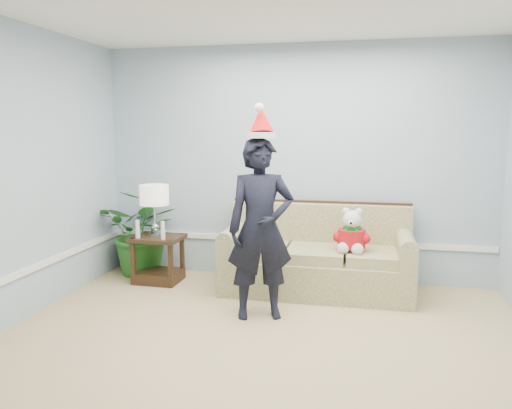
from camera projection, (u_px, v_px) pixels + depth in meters
The scene contains 10 objects.
room_shell at pixel (243, 190), 3.33m from camera, with size 4.54×5.04×2.74m.
wainscot_trim at pixel (155, 264), 4.85m from camera, with size 4.49×4.99×0.06m.
sofa at pixel (317, 260), 5.42m from camera, with size 2.01×0.86×0.94m.
side_table at pixel (158, 264), 5.74m from camera, with size 0.57×0.48×0.54m.
table_lamp at pixel (154, 197), 5.64m from camera, with size 0.33×0.33×0.59m.
candle_pair at pixel (150, 230), 5.54m from camera, with size 0.35×0.05×0.20m.
houseplant at pixel (144, 231), 6.01m from camera, with size 0.94×0.82×1.05m, color #1D5A1C.
man at pixel (261, 229), 4.58m from camera, with size 0.61×0.40×1.68m, color black.
santa_hat at pixel (261, 123), 4.45m from camera, with size 0.34×0.36×0.32m.
teddy_bear at pixel (352, 236), 5.14m from camera, with size 0.30×0.33×0.46m.
Camera 1 is at (0.79, -3.21, 1.76)m, focal length 35.00 mm.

